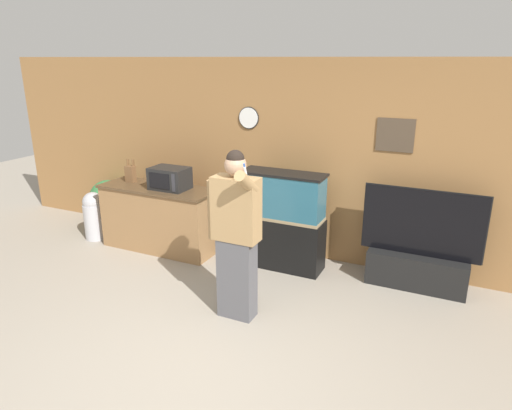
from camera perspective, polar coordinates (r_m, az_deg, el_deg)
The scene contains 10 objects.
ground_plane at distance 4.32m, azimuth -7.84°, elevation -19.04°, with size 18.00×18.00×0.00m, color gray.
wall_back_paneled at distance 6.01m, azimuth 5.69°, elevation 5.48°, with size 10.00×0.08×2.60m.
counter_island at distance 6.53m, azimuth -11.94°, elevation -1.58°, with size 1.67×0.61×0.90m.
microwave at distance 6.22m, azimuth -10.74°, elevation 3.30°, with size 0.51×0.36×0.29m.
knife_block at distance 6.72m, azimuth -15.43°, elevation 3.81°, with size 0.13×0.09×0.33m.
aquarium_on_stand at distance 5.77m, azimuth 3.28°, elevation -1.98°, with size 1.06×0.38×1.25m.
tv_on_stand at distance 5.69m, azimuth 19.58°, elevation -6.37°, with size 1.36×0.40×1.19m.
person_standing at distance 4.55m, azimuth -2.59°, elevation -3.61°, with size 0.56×0.42×1.77m.
potted_plant at distance 7.62m, azimuth -18.00°, elevation 0.72°, with size 0.57×0.57×0.75m.
trash_bin at distance 7.17m, azimuth -19.57°, elevation -1.19°, with size 0.31×0.31×0.72m.
Camera 1 is at (1.97, -2.85, 2.59)m, focal length 32.00 mm.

